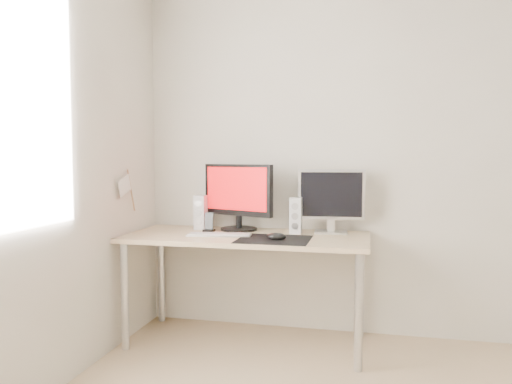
{
  "coord_description": "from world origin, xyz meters",
  "views": [
    {
      "loc": [
        -0.14,
        -1.8,
        1.25
      ],
      "look_at": [
        -0.89,
        1.48,
        1.01
      ],
      "focal_mm": 35.0,
      "sensor_mm": 36.0,
      "label": 1
    }
  ],
  "objects": [
    {
      "name": "second_monitor",
      "position": [
        -0.39,
        1.59,
        0.97
      ],
      "size": [
        0.45,
        0.18,
        0.43
      ],
      "color": "silver",
      "rests_on": "desk"
    },
    {
      "name": "wall_back",
      "position": [
        0.0,
        1.75,
        1.25
      ],
      "size": [
        3.5,
        0.0,
        3.5
      ],
      "primitive_type": "plane",
      "rotation": [
        1.57,
        0.0,
        0.0
      ],
      "color": "white",
      "rests_on": "ground"
    },
    {
      "name": "phone_dock",
      "position": [
        -1.22,
        1.47,
        0.77
      ],
      "size": [
        0.07,
        0.06,
        0.13
      ],
      "color": "black",
      "rests_on": "desk"
    },
    {
      "name": "keyboard",
      "position": [
        -1.1,
        1.31,
        0.74
      ],
      "size": [
        0.43,
        0.17,
        0.02
      ],
      "color": "#B7B7B9",
      "rests_on": "desk"
    },
    {
      "name": "mouse",
      "position": [
        -0.7,
        1.21,
        0.76
      ],
      "size": [
        0.12,
        0.07,
        0.04
      ],
      "primitive_type": "ellipsoid",
      "color": "black",
      "rests_on": "mousepad"
    },
    {
      "name": "pennant",
      "position": [
        -1.72,
        1.24,
        1.05
      ],
      "size": [
        0.01,
        0.23,
        0.29
      ],
      "color": "#A57F54",
      "rests_on": "wall_left"
    },
    {
      "name": "speaker_right",
      "position": [
        -0.62,
        1.52,
        0.85
      ],
      "size": [
        0.08,
        0.09,
        0.24
      ],
      "color": "white",
      "rests_on": "desk"
    },
    {
      "name": "desk",
      "position": [
        -0.93,
        1.38,
        0.65
      ],
      "size": [
        1.6,
        0.7,
        0.73
      ],
      "color": "#D1B587",
      "rests_on": "ground"
    },
    {
      "name": "mousepad",
      "position": [
        -0.72,
        1.24,
        0.73
      ],
      "size": [
        0.45,
        0.4,
        0.0
      ],
      "primitive_type": "cube",
      "color": "black",
      "rests_on": "desk"
    },
    {
      "name": "speaker_left",
      "position": [
        -1.32,
        1.56,
        0.85
      ],
      "size": [
        0.08,
        0.09,
        0.24
      ],
      "color": "white",
      "rests_on": "desk"
    },
    {
      "name": "main_monitor",
      "position": [
        -1.04,
        1.57,
        0.98
      ],
      "size": [
        0.53,
        0.33,
        0.47
      ],
      "color": "black",
      "rests_on": "desk"
    }
  ]
}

